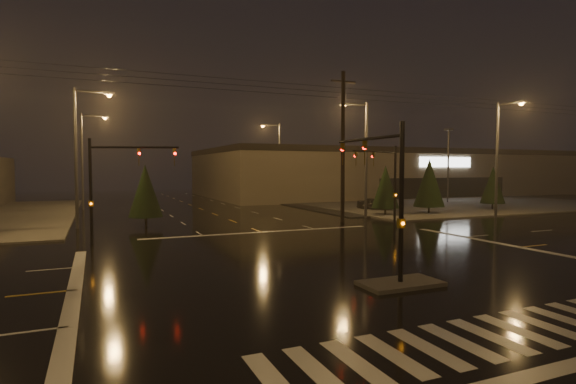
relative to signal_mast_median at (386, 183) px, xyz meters
The scene contains 21 objects.
ground 4.85m from the signal_mast_median, 90.00° to the left, with size 140.00×140.00×0.00m, color black.
sidewalk_ne 44.80m from the signal_mast_median, 47.79° to the left, with size 36.00×36.00×0.12m, color #4A4742.
median_island 3.79m from the signal_mast_median, 90.00° to the right, with size 3.00×1.60×0.15m, color #4A4742.
crosswalk 7.01m from the signal_mast_median, 90.00° to the right, with size 15.00×2.60×0.01m, color beige.
stop_bar_far 14.56m from the signal_mast_median, 90.00° to the left, with size 16.00×0.50×0.01m, color beige.
parking_lot 46.95m from the signal_mast_median, 41.60° to the left, with size 50.00×24.00×0.08m, color black.
retail_building 60.26m from the signal_mast_median, 54.49° to the left, with size 60.20×28.30×7.20m.
signal_mast_median is the anchor object (origin of this frame).
signal_mast_ne 16.27m from the signal_mast_median, 54.28° to the left, with size 4.84×1.86×6.00m.
signal_mast_nw 16.27m from the signal_mast_median, 125.72° to the left, with size 4.84×1.86×6.00m.
streetlight_1 23.94m from the signal_mast_median, 117.96° to the left, with size 2.77×0.32×10.00m.
streetlight_2 38.78m from the signal_mast_median, 106.79° to the left, with size 2.77×0.32×10.00m.
streetlight_3 22.20m from the signal_mast_median, 59.61° to the left, with size 2.77×0.32×10.00m.
streetlight_4 40.69m from the signal_mast_median, 74.03° to the left, with size 2.77×0.32×10.00m.
streetlight_6 26.29m from the signal_mast_median, 32.94° to the left, with size 0.32×2.77×10.00m.
utility_pole_1 19.00m from the signal_mast_median, 64.89° to the left, with size 2.20×0.32×12.00m.
conifer_0 24.21m from the signal_mast_median, 54.58° to the left, with size 2.48×2.48×4.58m.
conifer_1 26.94m from the signal_mast_median, 45.96° to the left, with size 2.88×2.88×5.20m.
conifer_2 33.93m from the signal_mast_median, 35.92° to the left, with size 2.45×2.45×4.52m.
conifer_3 21.60m from the signal_mast_median, 108.52° to the left, with size 2.50×2.50×4.60m.
car_parked 29.55m from the signal_mast_median, 56.44° to the left, with size 1.53×3.81×1.30m, color black.
Camera 1 is at (-10.22, -17.34, 4.30)m, focal length 28.00 mm.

